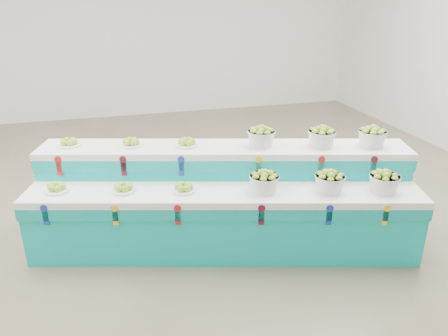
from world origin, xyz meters
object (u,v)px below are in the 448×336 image
(display_stand, at_px, (224,199))
(plate_upper_mid, at_px, (131,142))
(basket_upper_right, at_px, (372,137))
(basket_lower_left, at_px, (264,182))

(display_stand, distance_m, plate_upper_mid, 1.16)
(display_stand, height_order, basket_upper_right, basket_upper_right)
(basket_lower_left, bearing_deg, plate_upper_mid, 144.83)
(basket_lower_left, distance_m, basket_upper_right, 1.31)
(display_stand, relative_size, basket_lower_left, 13.50)
(basket_lower_left, distance_m, plate_upper_mid, 1.48)
(plate_upper_mid, bearing_deg, display_stand, -29.57)
(display_stand, bearing_deg, basket_upper_right, 8.88)
(display_stand, relative_size, plate_upper_mid, 16.90)
(basket_lower_left, bearing_deg, basket_upper_right, 7.00)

